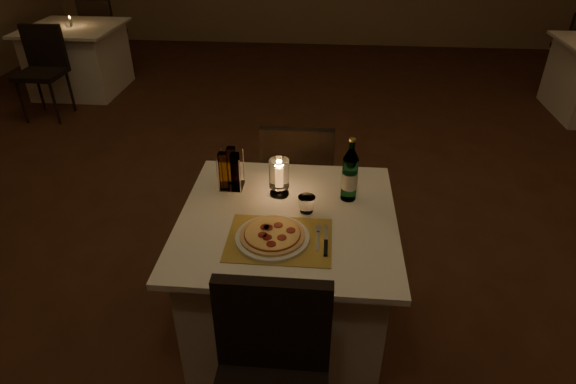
# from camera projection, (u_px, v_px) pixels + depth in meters

# --- Properties ---
(floor) EXTENTS (8.00, 10.00, 0.02)m
(floor) POSITION_uv_depth(u_px,v_px,m) (293.00, 245.00, 3.24)
(floor) COLOR #4B2718
(floor) RESTS_ON ground
(main_table) EXTENTS (1.00, 1.00, 0.74)m
(main_table) POSITION_uv_depth(u_px,v_px,m) (288.00, 276.00, 2.41)
(main_table) COLOR silver
(main_table) RESTS_ON ground
(chair_near) EXTENTS (0.42, 0.42, 0.90)m
(chair_near) POSITION_uv_depth(u_px,v_px,m) (270.00, 374.00, 1.72)
(chair_near) COLOR black
(chair_near) RESTS_ON ground
(chair_far) EXTENTS (0.42, 0.42, 0.90)m
(chair_far) POSITION_uv_depth(u_px,v_px,m) (298.00, 175.00, 2.92)
(chair_far) COLOR black
(chair_far) RESTS_ON ground
(placemat) EXTENTS (0.45, 0.34, 0.00)m
(placemat) POSITION_uv_depth(u_px,v_px,m) (279.00, 240.00, 2.07)
(placemat) COLOR #B5943E
(placemat) RESTS_ON main_table
(plate) EXTENTS (0.32, 0.32, 0.01)m
(plate) POSITION_uv_depth(u_px,v_px,m) (272.00, 238.00, 2.06)
(plate) COLOR white
(plate) RESTS_ON placemat
(pizza) EXTENTS (0.28, 0.28, 0.02)m
(pizza) POSITION_uv_depth(u_px,v_px,m) (272.00, 235.00, 2.06)
(pizza) COLOR #D8B77F
(pizza) RESTS_ON plate
(fork) EXTENTS (0.02, 0.18, 0.00)m
(fork) POSITION_uv_depth(u_px,v_px,m) (318.00, 236.00, 2.08)
(fork) COLOR silver
(fork) RESTS_ON placemat
(knife) EXTENTS (0.02, 0.22, 0.01)m
(knife) POSITION_uv_depth(u_px,v_px,m) (326.00, 245.00, 2.03)
(knife) COLOR black
(knife) RESTS_ON placemat
(tumbler) EXTENTS (0.08, 0.08, 0.08)m
(tumbler) POSITION_uv_depth(u_px,v_px,m) (307.00, 204.00, 2.23)
(tumbler) COLOR white
(tumbler) RESTS_ON main_table
(water_bottle) EXTENTS (0.08, 0.08, 0.32)m
(water_bottle) POSITION_uv_depth(u_px,v_px,m) (350.00, 175.00, 2.28)
(water_bottle) COLOR #52986A
(water_bottle) RESTS_ON main_table
(hurricane_candle) EXTENTS (0.10, 0.10, 0.19)m
(hurricane_candle) POSITION_uv_depth(u_px,v_px,m) (279.00, 175.00, 2.32)
(hurricane_candle) COLOR white
(hurricane_candle) RESTS_ON main_table
(cruet_caddy) EXTENTS (0.12, 0.12, 0.21)m
(cruet_caddy) POSITION_uv_depth(u_px,v_px,m) (230.00, 171.00, 2.38)
(cruet_caddy) COLOR white
(cruet_caddy) RESTS_ON main_table
(neighbor_table_left) EXTENTS (1.00, 1.00, 0.74)m
(neighbor_table_left) POSITION_uv_depth(u_px,v_px,m) (79.00, 59.00, 5.53)
(neighbor_table_left) COLOR silver
(neighbor_table_left) RESTS_ON ground
(neighbor_chair_la) EXTENTS (0.42, 0.42, 0.90)m
(neighbor_chair_la) POSITION_uv_depth(u_px,v_px,m) (43.00, 63.00, 4.83)
(neighbor_chair_la) COLOR black
(neighbor_chair_la) RESTS_ON ground
(neighbor_chair_lb) EXTENTS (0.42, 0.42, 0.90)m
(neighbor_chair_lb) POSITION_uv_depth(u_px,v_px,m) (102.00, 28.00, 6.04)
(neighbor_chair_lb) COLOR black
(neighbor_chair_lb) RESTS_ON ground
(neighbor_candle_left) EXTENTS (0.03, 0.03, 0.11)m
(neighbor_candle_left) POSITION_uv_depth(u_px,v_px,m) (70.00, 22.00, 5.31)
(neighbor_candle_left) COLOR white
(neighbor_candle_left) RESTS_ON neighbor_table_left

